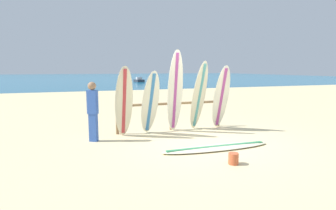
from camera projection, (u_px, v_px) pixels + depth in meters
ground_plane at (203, 141)px, 7.32m from camera, size 120.00×120.00×0.00m
ocean_water at (89, 77)px, 61.57m from camera, size 120.00×80.00×0.01m
surfboard_rack at (171, 109)px, 8.60m from camera, size 3.54×0.09×1.01m
surfboard_leaning_far_left at (124, 102)px, 7.64m from camera, size 0.53×0.57×2.05m
surfboard_leaning_left at (150, 103)px, 7.90m from camera, size 0.56×0.86×1.92m
surfboard_leaning_center_left at (175, 92)px, 8.17m from camera, size 0.54×0.70×2.53m
surfboard_leaning_center at (199, 96)px, 8.54m from camera, size 0.60×0.75×2.21m
surfboard_leaning_center_right at (221, 98)px, 8.64m from camera, size 0.61×0.88×2.07m
surfboard_lying_on_sand at (217, 147)px, 6.63m from camera, size 2.86×0.60×0.08m
beachgoer_standing at (93, 109)px, 7.21m from camera, size 0.31×0.27×1.62m
small_boat_offshore at (139, 80)px, 40.08m from camera, size 1.27×2.12×0.71m
sand_bucket at (233, 159)px, 5.56m from camera, size 0.21×0.21×0.24m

